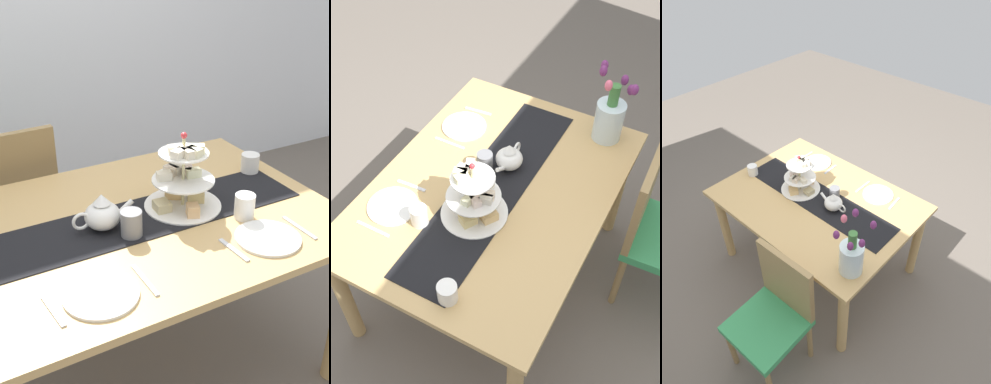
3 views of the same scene
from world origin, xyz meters
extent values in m
plane|color=#6B6056|center=(0.00, 0.00, 0.00)|extent=(8.00, 8.00, 0.00)
cube|color=tan|center=(0.00, 0.00, 0.71)|extent=(1.43, 1.05, 0.03)
cylinder|color=tan|center=(-0.64, -0.45, 0.35)|extent=(0.07, 0.07, 0.70)
cylinder|color=tan|center=(0.64, -0.45, 0.35)|extent=(0.07, 0.07, 0.70)
cylinder|color=tan|center=(-0.64, 0.45, 0.35)|extent=(0.07, 0.07, 0.70)
cylinder|color=tan|center=(0.64, 0.45, 0.35)|extent=(0.07, 0.07, 0.70)
cylinder|color=olive|center=(-0.17, 1.01, 0.21)|extent=(0.04, 0.04, 0.41)
cylinder|color=olive|center=(-0.16, 0.65, 0.21)|extent=(0.04, 0.04, 0.41)
cylinder|color=olive|center=(-0.52, 0.64, 0.21)|extent=(0.04, 0.04, 0.41)
cube|color=#389356|center=(-0.35, 0.82, 0.43)|extent=(0.44, 0.44, 0.05)
cube|color=olive|center=(-0.34, 0.63, 0.69)|extent=(0.42, 0.05, 0.45)
cube|color=black|center=(0.00, -0.01, 0.73)|extent=(1.27, 0.29, 0.00)
cylinder|color=beige|center=(0.17, 0.00, 0.87)|extent=(0.01, 0.01, 0.28)
cylinder|color=white|center=(0.17, 0.00, 0.74)|extent=(0.30, 0.30, 0.01)
cylinder|color=white|center=(0.17, 0.00, 0.85)|extent=(0.24, 0.24, 0.01)
cylinder|color=white|center=(0.17, 0.00, 0.96)|extent=(0.19, 0.19, 0.01)
cube|color=#E6CC83|center=(0.24, 0.01, 0.76)|extent=(0.09, 0.08, 0.04)
cube|color=#ECC17C|center=(0.17, 0.07, 0.76)|extent=(0.09, 0.09, 0.04)
cube|color=beige|center=(0.08, 0.00, 0.76)|extent=(0.06, 0.07, 0.04)
cube|color=#E7B77F|center=(0.16, -0.09, 0.76)|extent=(0.06, 0.06, 0.04)
cube|color=beige|center=(0.22, 0.00, 0.86)|extent=(0.06, 0.04, 0.03)
cube|color=beige|center=(0.21, 0.03, 0.86)|extent=(0.06, 0.07, 0.03)
cube|color=silver|center=(0.18, 0.06, 0.86)|extent=(0.05, 0.06, 0.03)
cube|color=beige|center=(0.16, 0.06, 0.86)|extent=(0.05, 0.06, 0.03)
cube|color=#F1E6C9|center=(0.11, 0.03, 0.86)|extent=(0.06, 0.05, 0.03)
cube|color=#F1E1C2|center=(0.14, 0.00, 0.97)|extent=(0.06, 0.05, 0.03)
cube|color=silver|center=(0.13, -0.04, 0.97)|extent=(0.07, 0.06, 0.03)
cube|color=beige|center=(0.16, -0.05, 0.97)|extent=(0.04, 0.06, 0.03)
cube|color=beige|center=(0.19, -0.05, 0.97)|extent=(0.05, 0.06, 0.03)
cube|color=beige|center=(0.21, -0.03, 0.97)|extent=(0.07, 0.06, 0.03)
sphere|color=red|center=(0.17, 0.00, 1.02)|extent=(0.02, 0.02, 0.02)
ellipsoid|color=white|center=(-0.16, 0.00, 0.78)|extent=(0.13, 0.13, 0.10)
cone|color=white|center=(-0.16, 0.00, 0.85)|extent=(0.06, 0.06, 0.04)
cylinder|color=white|center=(-0.07, 0.00, 0.79)|extent=(0.07, 0.02, 0.06)
torus|color=white|center=(-0.24, 0.00, 0.78)|extent=(0.07, 0.01, 0.07)
cylinder|color=silver|center=(-0.59, 0.33, 0.83)|extent=(0.15, 0.15, 0.21)
cylinder|color=#3D7538|center=(-0.59, 0.33, 0.98)|extent=(0.05, 0.05, 0.12)
ellipsoid|color=#E5607A|center=(-0.51, 0.32, 1.09)|extent=(0.04, 0.04, 0.06)
ellipsoid|color=#6B2860|center=(-0.55, 0.43, 1.08)|extent=(0.04, 0.04, 0.06)
ellipsoid|color=#6B2860|center=(-0.62, 0.40, 1.02)|extent=(0.04, 0.04, 0.06)
ellipsoid|color=#6B2860|center=(-0.66, 0.35, 1.04)|extent=(0.04, 0.04, 0.06)
ellipsoid|color=#6B2860|center=(-0.66, 0.24, 1.09)|extent=(0.04, 0.04, 0.06)
ellipsoid|color=#6B2860|center=(-0.55, 0.27, 1.13)|extent=(0.04, 0.04, 0.06)
cylinder|color=white|center=(0.59, 0.13, 0.77)|extent=(0.08, 0.08, 0.08)
cylinder|color=white|center=(-0.31, -0.34, 0.73)|extent=(0.23, 0.23, 0.01)
cube|color=silver|center=(-0.46, -0.34, 0.73)|extent=(0.03, 0.15, 0.01)
cube|color=silver|center=(-0.17, -0.34, 0.73)|extent=(0.01, 0.17, 0.01)
cylinder|color=white|center=(0.31, -0.34, 0.73)|extent=(0.23, 0.23, 0.01)
cube|color=silver|center=(0.17, -0.34, 0.73)|extent=(0.02, 0.15, 0.01)
cube|color=silver|center=(0.46, -0.34, 0.73)|extent=(0.01, 0.17, 0.01)
cylinder|color=slate|center=(-0.09, -0.09, 0.78)|extent=(0.08, 0.08, 0.09)
cylinder|color=white|center=(0.33, -0.18, 0.78)|extent=(0.08, 0.08, 0.09)
camera|label=1|loc=(-0.71, -1.44, 1.69)|focal=46.68mm
camera|label=2|loc=(1.39, 0.77, 2.45)|focal=47.13mm
camera|label=3|loc=(-1.35, 1.39, 2.43)|focal=32.41mm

